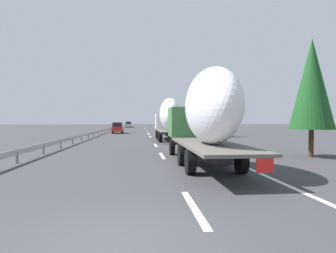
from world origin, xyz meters
TOP-DOWN VIEW (x-y plane):
  - ground_plane at (40.00, 0.00)m, footprint 260.00×260.00m
  - lane_stripe_0 at (2.00, -1.80)m, footprint 3.20×0.20m
  - lane_stripe_1 at (12.81, -1.80)m, footprint 3.20×0.20m
  - lane_stripe_2 at (20.58, -1.80)m, footprint 3.20×0.20m
  - lane_stripe_3 at (34.31, -1.80)m, footprint 3.20×0.20m
  - lane_stripe_4 at (41.53, -1.80)m, footprint 3.20×0.20m
  - lane_stripe_5 at (45.95, -1.80)m, footprint 3.20×0.20m
  - lane_stripe_6 at (59.65, -1.80)m, footprint 3.20×0.20m
  - lane_stripe_7 at (73.06, -1.80)m, footprint 3.20×0.20m
  - lane_stripe_8 at (80.82, -1.80)m, footprint 3.20×0.20m
  - lane_stripe_9 at (99.36, -1.80)m, footprint 3.20×0.20m
  - edge_line_right at (45.00, -5.50)m, footprint 110.00×0.20m
  - truck_lead at (26.47, -3.60)m, footprint 12.13×2.55m
  - truck_trailing at (8.60, -3.60)m, footprint 12.44×2.55m
  - car_silver_hatch at (84.80, 3.31)m, footprint 4.08×1.83m
  - car_black_suv at (93.60, 3.56)m, footprint 4.34×1.86m
  - car_red_compact at (45.20, 3.53)m, footprint 4.59×1.80m
  - road_sign at (51.11, -6.70)m, footprint 0.10×0.90m
  - tree_0 at (46.12, -10.86)m, footprint 2.95×2.95m
  - tree_1 at (64.82, -9.67)m, footprint 2.79×2.79m
  - tree_2 at (11.45, -10.97)m, footprint 2.67×2.67m
  - tree_3 at (33.67, -9.93)m, footprint 3.76×3.76m
  - tree_4 at (66.13, -12.60)m, footprint 3.37×3.37m
  - guardrail_median at (43.00, 6.00)m, footprint 94.00×0.10m

SIDE VIEW (x-z plane):
  - ground_plane at x=40.00m, z-range 0.00..0.00m
  - lane_stripe_0 at x=2.00m, z-range 0.00..0.01m
  - lane_stripe_1 at x=12.81m, z-range 0.00..0.01m
  - lane_stripe_2 at x=20.58m, z-range 0.00..0.01m
  - lane_stripe_3 at x=34.31m, z-range 0.00..0.01m
  - lane_stripe_4 at x=41.53m, z-range 0.00..0.01m
  - lane_stripe_5 at x=45.95m, z-range 0.00..0.01m
  - lane_stripe_6 at x=59.65m, z-range 0.00..0.01m
  - lane_stripe_7 at x=73.06m, z-range 0.00..0.01m
  - lane_stripe_8 at x=80.82m, z-range 0.00..0.01m
  - lane_stripe_9 at x=99.36m, z-range 0.00..0.01m
  - edge_line_right at x=45.00m, z-range 0.00..0.01m
  - guardrail_median at x=43.00m, z-range 0.20..0.96m
  - car_black_suv at x=93.60m, z-range 0.02..1.82m
  - car_silver_hatch at x=84.80m, z-range 0.00..1.91m
  - car_red_compact at x=45.20m, z-range 0.00..1.92m
  - road_sign at x=51.11m, z-range 0.62..3.84m
  - truck_trailing at x=8.60m, z-range 0.24..4.83m
  - truck_lead at x=26.47m, z-range 0.23..4.89m
  - tree_0 at x=46.12m, z-range 0.70..6.71m
  - tree_1 at x=64.82m, z-range 0.74..6.92m
  - tree_4 at x=66.13m, z-range 0.67..7.50m
  - tree_3 at x=33.67m, z-range 0.74..7.62m
  - tree_2 at x=11.45m, z-range 0.84..8.16m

